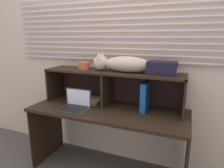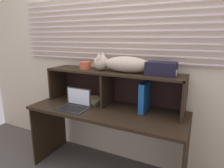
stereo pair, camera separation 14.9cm
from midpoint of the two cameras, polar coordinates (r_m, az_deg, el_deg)
back_panel_with_blinds at (r=2.24m, az=4.38°, el=7.89°), size 4.40×0.08×2.50m
desk at (r=2.09m, az=0.39°, el=-10.86°), size 1.64×0.63×0.75m
hutch_shelf_unit at (r=2.11m, az=2.28°, el=1.11°), size 1.51×0.33×0.38m
cat at (r=2.00m, az=5.07°, el=5.82°), size 0.87×0.18×0.20m
laptop at (r=2.09m, az=-8.77°, el=-5.87°), size 0.30×0.22×0.20m
binder_upright at (r=2.00m, az=11.63°, el=-3.69°), size 0.05×0.24×0.30m
book_stack at (r=2.26m, az=-3.62°, el=-4.83°), size 0.19×0.25×0.04m
small_basket at (r=2.21m, az=-5.95°, el=5.45°), size 0.13×0.13×0.08m
storage_box at (r=1.90m, az=16.43°, el=4.32°), size 0.28×0.18×0.13m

